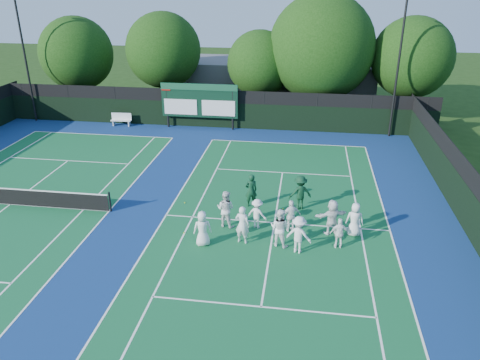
# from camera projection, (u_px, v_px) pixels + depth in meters

# --- Properties ---
(ground) EXTENTS (120.00, 120.00, 0.00)m
(ground) POSITION_uv_depth(u_px,v_px,m) (273.00, 233.00, 21.97)
(ground) COLOR #19360E
(ground) RESTS_ON ground
(court_apron) EXTENTS (34.00, 32.00, 0.01)m
(court_apron) POSITION_uv_depth(u_px,v_px,m) (156.00, 215.00, 23.67)
(court_apron) COLOR navy
(court_apron) RESTS_ON ground
(near_court) EXTENTS (11.05, 23.85, 0.01)m
(near_court) POSITION_uv_depth(u_px,v_px,m) (275.00, 223.00, 22.88)
(near_court) COLOR #135C30
(near_court) RESTS_ON ground
(left_court) EXTENTS (11.05, 23.85, 0.01)m
(left_court) POSITION_uv_depth(u_px,v_px,m) (10.00, 204.00, 24.72)
(left_court) COLOR #135C30
(left_court) RESTS_ON ground
(back_fence) EXTENTS (34.00, 0.08, 3.00)m
(back_fence) POSITION_uv_depth(u_px,v_px,m) (213.00, 111.00, 36.71)
(back_fence) COLOR black
(back_fence) RESTS_ON ground
(divider_fence_right) EXTENTS (0.08, 32.00, 3.00)m
(divider_fence_right) POSITION_uv_depth(u_px,v_px,m) (474.00, 210.00, 21.15)
(divider_fence_right) COLOR black
(divider_fence_right) RESTS_ON ground
(scoreboard) EXTENTS (6.00, 0.21, 3.55)m
(scoreboard) POSITION_uv_depth(u_px,v_px,m) (199.00, 101.00, 36.13)
(scoreboard) COLOR black
(scoreboard) RESTS_ON ground
(clubhouse) EXTENTS (18.00, 6.00, 4.00)m
(clubhouse) POSITION_uv_depth(u_px,v_px,m) (273.00, 83.00, 43.17)
(clubhouse) COLOR slate
(clubhouse) RESTS_ON ground
(light_pole_left) EXTENTS (1.20, 0.30, 10.12)m
(light_pole_left) POSITION_uv_depth(u_px,v_px,m) (22.00, 42.00, 36.42)
(light_pole_left) COLOR black
(light_pole_left) RESTS_ON ground
(light_pole_right) EXTENTS (1.20, 0.30, 10.12)m
(light_pole_right) POSITION_uv_depth(u_px,v_px,m) (400.00, 50.00, 32.68)
(light_pole_right) COLOR black
(light_pole_right) RESTS_ON ground
(tennis_net) EXTENTS (11.30, 0.10, 1.10)m
(tennis_net) POSITION_uv_depth(u_px,v_px,m) (9.00, 196.00, 24.52)
(tennis_net) COLOR black
(tennis_net) RESTS_ON ground
(bench) EXTENTS (1.63, 0.51, 1.02)m
(bench) POSITION_uv_depth(u_px,v_px,m) (121.00, 119.00, 37.44)
(bench) COLOR white
(bench) RESTS_ON ground
(tree_a) EXTENTS (6.22, 6.22, 8.06)m
(tree_a) POSITION_uv_depth(u_px,v_px,m) (79.00, 55.00, 40.21)
(tree_a) COLOR black
(tree_a) RESTS_ON ground
(tree_b) EXTENTS (6.23, 6.23, 8.50)m
(tree_b) POSITION_uv_depth(u_px,v_px,m) (165.00, 52.00, 39.02)
(tree_b) COLOR black
(tree_b) RESTS_ON ground
(tree_c) EXTENTS (5.34, 5.34, 7.18)m
(tree_c) POSITION_uv_depth(u_px,v_px,m) (262.00, 65.00, 38.30)
(tree_c) COLOR black
(tree_c) RESTS_ON ground
(tree_d) EXTENTS (8.40, 8.40, 10.04)m
(tree_d) POSITION_uv_depth(u_px,v_px,m) (323.00, 50.00, 37.14)
(tree_d) COLOR black
(tree_d) RESTS_ON ground
(tree_e) EXTENTS (6.29, 6.29, 8.38)m
(tree_e) POSITION_uv_depth(u_px,v_px,m) (414.00, 60.00, 36.44)
(tree_e) COLOR black
(tree_e) RESTS_ON ground
(tennis_ball_0) EXTENTS (0.07, 0.07, 0.07)m
(tennis_ball_0) POSITION_uv_depth(u_px,v_px,m) (184.00, 233.00, 21.93)
(tennis_ball_0) COLOR #CBD919
(tennis_ball_0) RESTS_ON ground
(tennis_ball_1) EXTENTS (0.07, 0.07, 0.07)m
(tennis_ball_1) POSITION_uv_depth(u_px,v_px,m) (283.00, 209.00, 24.17)
(tennis_ball_1) COLOR #CBD919
(tennis_ball_1) RESTS_ON ground
(tennis_ball_3) EXTENTS (0.07, 0.07, 0.07)m
(tennis_ball_3) POSITION_uv_depth(u_px,v_px,m) (185.00, 203.00, 24.82)
(tennis_ball_3) COLOR #CBD919
(tennis_ball_3) RESTS_ON ground
(tennis_ball_4) EXTENTS (0.07, 0.07, 0.07)m
(tennis_ball_4) POSITION_uv_depth(u_px,v_px,m) (261.00, 204.00, 24.73)
(tennis_ball_4) COLOR #CBD919
(tennis_ball_4) RESTS_ON ground
(player_front_0) EXTENTS (0.93, 0.73, 1.66)m
(player_front_0) POSITION_uv_depth(u_px,v_px,m) (203.00, 229.00, 20.70)
(player_front_0) COLOR white
(player_front_0) RESTS_ON ground
(player_front_1) EXTENTS (0.74, 0.56, 1.82)m
(player_front_1) POSITION_uv_depth(u_px,v_px,m) (242.00, 225.00, 20.86)
(player_front_1) COLOR white
(player_front_1) RESTS_ON ground
(player_front_2) EXTENTS (1.04, 0.92, 1.80)m
(player_front_2) POSITION_uv_depth(u_px,v_px,m) (280.00, 228.00, 20.64)
(player_front_2) COLOR white
(player_front_2) RESTS_ON ground
(player_front_3) EXTENTS (1.25, 0.93, 1.72)m
(player_front_3) POSITION_uv_depth(u_px,v_px,m) (299.00, 235.00, 20.15)
(player_front_3) COLOR white
(player_front_3) RESTS_ON ground
(player_front_4) EXTENTS (0.88, 0.43, 1.45)m
(player_front_4) POSITION_uv_depth(u_px,v_px,m) (340.00, 233.00, 20.52)
(player_front_4) COLOR white
(player_front_4) RESTS_ON ground
(player_back_0) EXTENTS (1.05, 0.91, 1.84)m
(player_back_0) POSITION_uv_depth(u_px,v_px,m) (226.00, 209.00, 22.24)
(player_back_0) COLOR silver
(player_back_0) RESTS_ON ground
(player_back_1) EXTENTS (1.09, 0.85, 1.48)m
(player_back_1) POSITION_uv_depth(u_px,v_px,m) (257.00, 214.00, 22.19)
(player_back_1) COLOR white
(player_back_1) RESTS_ON ground
(player_back_2) EXTENTS (1.01, 0.74, 1.60)m
(player_back_2) POSITION_uv_depth(u_px,v_px,m) (291.00, 216.00, 21.86)
(player_back_2) COLOR white
(player_back_2) RESTS_ON ground
(player_back_3) EXTENTS (1.67, 1.11, 1.72)m
(player_back_3) POSITION_uv_depth(u_px,v_px,m) (332.00, 217.00, 21.62)
(player_back_3) COLOR white
(player_back_3) RESTS_ON ground
(player_back_4) EXTENTS (0.83, 0.57, 1.64)m
(player_back_4) POSITION_uv_depth(u_px,v_px,m) (355.00, 220.00, 21.48)
(player_back_4) COLOR white
(player_back_4) RESTS_ON ground
(coach_left) EXTENTS (0.76, 0.63, 1.79)m
(coach_left) POSITION_uv_depth(u_px,v_px,m) (251.00, 190.00, 24.22)
(coach_left) COLOR #0F3821
(coach_left) RESTS_ON ground
(coach_right) EXTENTS (1.34, 1.03, 1.83)m
(coach_right) POSITION_uv_depth(u_px,v_px,m) (300.00, 193.00, 23.92)
(coach_right) COLOR #0E361E
(coach_right) RESTS_ON ground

